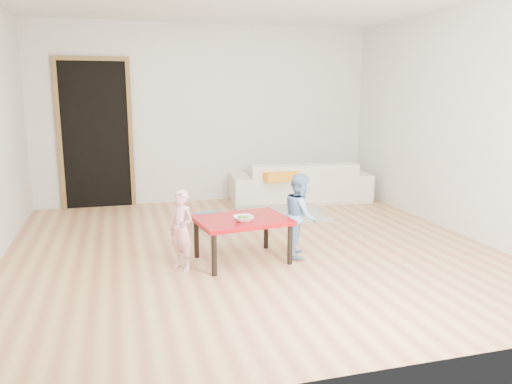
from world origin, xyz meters
name	(u,v)px	position (x,y,z in m)	size (l,w,h in m)	color
floor	(251,248)	(0.00, 0.00, 0.00)	(5.00, 5.00, 0.01)	#AD6E4A
back_wall	(207,114)	(0.00, 2.50, 1.30)	(5.00, 0.02, 2.60)	silver
right_wall	(461,122)	(2.50, 0.00, 1.30)	(0.02, 5.00, 2.60)	silver
doorway	(96,136)	(-1.60, 2.48, 1.02)	(1.02, 0.08, 2.11)	brown
sofa	(300,181)	(1.32, 2.05, 0.30)	(2.07, 0.81, 0.61)	beige
cushion	(277,175)	(0.86, 1.78, 0.46)	(0.48, 0.43, 0.13)	orange
red_table	(242,240)	(-0.19, -0.37, 0.22)	(0.87, 0.65, 0.43)	#9B0810
bowl	(244,219)	(-0.20, -0.48, 0.46)	(0.19, 0.19, 0.05)	white
broccoli	(244,218)	(-0.20, -0.48, 0.46)	(0.12, 0.12, 0.06)	#2D5919
child_pink	(181,230)	(-0.79, -0.44, 0.38)	(0.28, 0.18, 0.76)	pink
child_blue	(301,215)	(0.42, -0.36, 0.42)	(0.41, 0.32, 0.84)	#5596C6
basin	(212,221)	(-0.24, 0.96, 0.07)	(0.45, 0.45, 0.14)	teal
blanket	(282,214)	(0.76, 1.24, 0.03)	(1.13, 0.94, 0.06)	#B9B4A3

